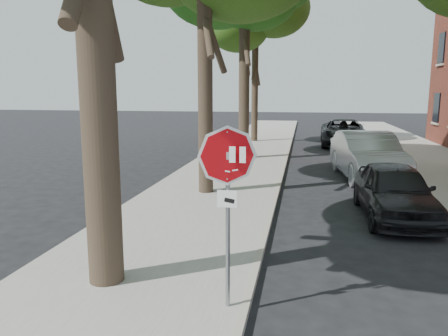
# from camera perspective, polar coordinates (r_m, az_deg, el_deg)

# --- Properties ---
(ground) EXTENTS (120.00, 120.00, 0.00)m
(ground) POSITION_cam_1_polar(r_m,az_deg,el_deg) (6.60, 6.82, -18.84)
(ground) COLOR black
(ground) RESTS_ON ground
(sidewalk_left) EXTENTS (4.00, 55.00, 0.12)m
(sidewalk_left) POSITION_cam_1_polar(r_m,az_deg,el_deg) (18.26, 1.40, 0.24)
(sidewalk_left) COLOR gray
(sidewalk_left) RESTS_ON ground
(curb_left) EXTENTS (0.12, 55.00, 0.13)m
(curb_left) POSITION_cam_1_polar(r_m,az_deg,el_deg) (18.06, 7.83, 0.06)
(curb_left) COLOR #9E9384
(curb_left) RESTS_ON ground
(curb_right) EXTENTS (0.12, 55.00, 0.13)m
(curb_right) POSITION_cam_1_polar(r_m,az_deg,el_deg) (18.41, 21.64, -0.38)
(curb_right) COLOR #9E9384
(curb_right) RESTS_ON ground
(stop_sign) EXTENTS (0.76, 0.34, 2.61)m
(stop_sign) POSITION_cam_1_polar(r_m,az_deg,el_deg) (5.97, 0.47, -1.89)
(stop_sign) COLOR gray
(stop_sign) RESTS_ON sidewalk_left
(tree_far) EXTENTS (5.29, 4.91, 9.33)m
(tree_far) POSITION_cam_1_polar(r_m,az_deg,el_deg) (27.35, 4.13, 18.55)
(tree_far) COLOR black
(tree_far) RESTS_ON sidewalk_left
(car_a) EXTENTS (1.76, 4.13, 1.39)m
(car_a) POSITION_cam_1_polar(r_m,az_deg,el_deg) (11.80, 21.38, -2.80)
(car_a) COLOR black
(car_a) RESTS_ON ground
(car_b) EXTENTS (2.39, 5.35, 1.71)m
(car_b) POSITION_cam_1_polar(r_m,az_deg,el_deg) (16.67, 18.20, 1.54)
(car_b) COLOR #ACADB4
(car_b) RESTS_ON ground
(car_d) EXTENTS (2.68, 5.59, 1.54)m
(car_d) POSITION_cam_1_polar(r_m,az_deg,el_deg) (26.37, 15.38, 4.48)
(car_d) COLOR black
(car_d) RESTS_ON ground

